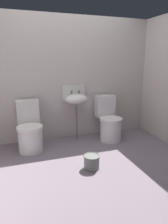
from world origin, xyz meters
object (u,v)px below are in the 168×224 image
Objects in this scene: sink at (76,99)px; bucket at (92,162)px; toilet_right at (109,122)px; toilet_left at (30,130)px.

sink is 1.28m from bucket.
sink reaches higher than toilet_right.
toilet_right is 1.15m from bucket.
sink is (-0.57, 0.19, 0.43)m from toilet_right.
sink reaches higher than bucket.
sink is at bearing -16.06° from toilet_right.
sink is at bearing -166.13° from toilet_left.
toilet_left is 1.40m from toilet_right.
toilet_left and toilet_right have the same top height.
toilet_right is (1.40, 0.00, 0.00)m from toilet_left.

